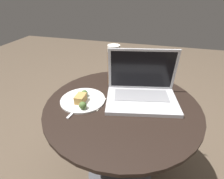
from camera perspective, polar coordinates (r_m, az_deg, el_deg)
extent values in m
plane|color=brown|center=(1.28, 2.49, -25.75)|extent=(6.00, 6.00, 0.00)
cylinder|color=#515156|center=(1.28, 2.50, -25.56)|extent=(0.41, 0.41, 0.01)
cylinder|color=#515156|center=(1.06, 2.85, -17.28)|extent=(0.07, 0.07, 0.54)
cylinder|color=black|center=(0.87, 3.32, -5.04)|extent=(0.76, 0.76, 0.02)
cube|color=silver|center=(0.89, -7.91, -3.84)|extent=(0.17, 0.12, 0.00)
cube|color=silver|center=(0.88, 9.64, -3.64)|extent=(0.38, 0.29, 0.02)
cube|color=gray|center=(0.90, 9.51, -1.87)|extent=(0.29, 0.16, 0.00)
cube|color=silver|center=(0.91, 9.76, 6.38)|extent=(0.34, 0.10, 0.23)
cube|color=black|center=(0.91, 9.78, 6.28)|extent=(0.32, 0.09, 0.20)
cylinder|color=brown|center=(1.00, 0.54, 7.00)|extent=(0.07, 0.07, 0.19)
cylinder|color=white|center=(0.96, 0.57, 13.26)|extent=(0.07, 0.07, 0.04)
cylinder|color=silver|center=(0.90, -9.49, -3.37)|extent=(0.22, 0.22, 0.01)
cube|color=tan|center=(0.87, -10.21, -2.90)|extent=(0.04, 0.06, 0.04)
sphere|color=#4C6B33|center=(0.91, -8.92, -1.12)|extent=(0.03, 0.03, 0.03)
sphere|color=#4C6B33|center=(0.82, -9.51, -5.13)|extent=(0.04, 0.04, 0.04)
cube|color=silver|center=(0.83, -11.85, -6.65)|extent=(0.03, 0.13, 0.00)
cube|color=silver|center=(0.89, -8.58, -3.46)|extent=(0.03, 0.06, 0.00)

